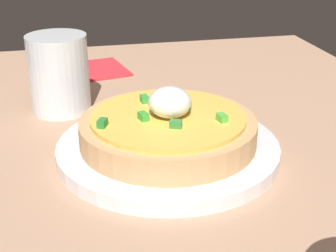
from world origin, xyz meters
TOP-DOWN VIEW (x-y plane):
  - dining_table at (0.00, 0.00)cm, footprint 93.02×71.65cm
  - plate at (1.76, -2.57)cm, footprint 24.59×24.59cm
  - pizza at (1.77, -2.57)cm, footprint 19.36×19.36cm
  - cup_far at (-14.38, -13.80)cm, footprint 7.91×7.91cm
  - napkin at (-30.62, -8.39)cm, footprint 12.53×12.53cm

SIDE VIEW (x-z plane):
  - dining_table at x=0.00cm, z-range 0.00..2.24cm
  - napkin at x=-30.62cm, z-range 2.24..2.64cm
  - plate at x=1.76cm, z-range 2.24..3.80cm
  - pizza at x=1.77cm, z-range 2.30..8.82cm
  - cup_far at x=-14.38cm, z-range 1.62..11.94cm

